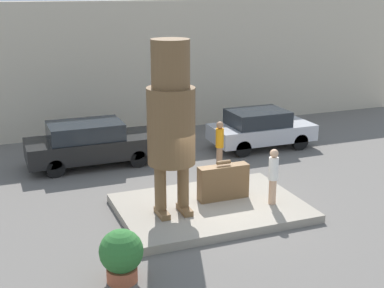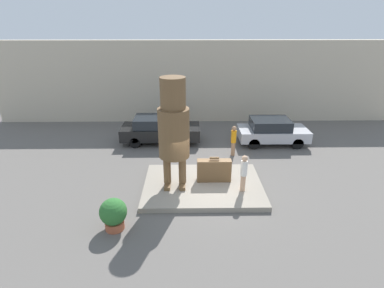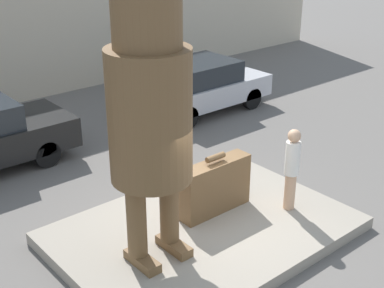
{
  "view_description": "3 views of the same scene",
  "coord_description": "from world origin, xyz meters",
  "views": [
    {
      "loc": [
        -5.63,
        -12.84,
        6.18
      ],
      "look_at": [
        -0.54,
        0.08,
        2.05
      ],
      "focal_mm": 50.0,
      "sensor_mm": 36.0,
      "label": 1
    },
    {
      "loc": [
        -0.65,
        -11.4,
        6.96
      ],
      "look_at": [
        -0.48,
        0.08,
        2.08
      ],
      "focal_mm": 28.0,
      "sensor_mm": 36.0,
      "label": 2
    },
    {
      "loc": [
        -5.5,
        -6.15,
        5.44
      ],
      "look_at": [
        -0.1,
        0.22,
        1.79
      ],
      "focal_mm": 50.0,
      "sensor_mm": 36.0,
      "label": 3
    }
  ],
  "objects": [
    {
      "name": "parked_car_black",
      "position": [
        -2.33,
        5.33,
        0.83
      ],
      "size": [
        4.61,
        1.86,
        1.58
      ],
      "color": "black",
      "rests_on": "ground_plane"
    },
    {
      "name": "parked_car_silver",
      "position": [
        4.3,
        5.05,
        0.8
      ],
      "size": [
        4.01,
        1.88,
        1.52
      ],
      "color": "#B7B7BC",
      "rests_on": "ground_plane"
    },
    {
      "name": "ground_plane",
      "position": [
        0.0,
        0.0,
        0.0
      ],
      "size": [
        60.0,
        60.0,
        0.0
      ],
      "primitive_type": "plane",
      "color": "#605B56"
    },
    {
      "name": "building_backdrop",
      "position": [
        0.0,
        9.52,
        2.79
      ],
      "size": [
        28.0,
        0.6,
        5.58
      ],
      "color": "beige",
      "rests_on": "ground_plane"
    },
    {
      "name": "giant_suitcase",
      "position": [
        0.49,
        0.26,
        0.74
      ],
      "size": [
        1.49,
        0.37,
        1.17
      ],
      "color": "brown",
      "rests_on": "pedestal"
    },
    {
      "name": "statue_figure",
      "position": [
        -1.21,
        -0.14,
        2.96
      ],
      "size": [
        1.26,
        1.26,
        4.67
      ],
      "color": "brown",
      "rests_on": "pedestal"
    },
    {
      "name": "tourist",
      "position": [
        1.64,
        -0.59,
        1.11
      ],
      "size": [
        0.27,
        0.27,
        1.61
      ],
      "color": "tan",
      "rests_on": "pedestal"
    },
    {
      "name": "pedestal",
      "position": [
        0.0,
        0.0,
        0.12
      ],
      "size": [
        5.14,
        3.68,
        0.23
      ],
      "color": "gray",
      "rests_on": "ground_plane"
    },
    {
      "name": "planter_pot",
      "position": [
        -3.27,
        -2.7,
        0.64
      ],
      "size": [
        0.96,
        0.96,
        1.2
      ],
      "color": "#AD5638",
      "rests_on": "ground_plane"
    },
    {
      "name": "worker_hivis",
      "position": [
        1.8,
        3.41,
        0.92
      ],
      "size": [
        0.29,
        0.29,
        1.68
      ],
      "color": "#A87A56",
      "rests_on": "ground_plane"
    }
  ]
}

